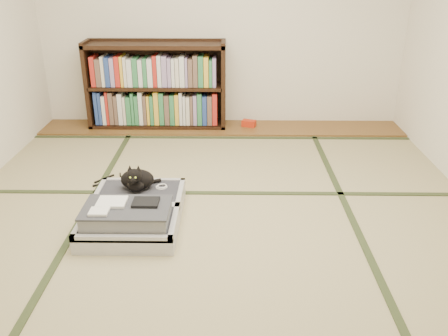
{
  "coord_description": "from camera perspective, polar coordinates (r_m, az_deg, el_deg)",
  "views": [
    {
      "loc": [
        0.1,
        -3.05,
        1.77
      ],
      "look_at": [
        0.05,
        0.35,
        0.25
      ],
      "focal_mm": 38.0,
      "sensor_mm": 36.0,
      "label": 1
    }
  ],
  "objects": [
    {
      "name": "tatami_borders",
      "position": [
        3.96,
        -0.69,
        -2.4
      ],
      "size": [
        4.0,
        4.5,
        0.01
      ],
      "color": "#2D381E",
      "rests_on": "ground"
    },
    {
      "name": "room_shell",
      "position": [
        3.07,
        -1.08,
        18.32
      ],
      "size": [
        4.5,
        4.5,
        4.5
      ],
      "color": "white",
      "rests_on": "ground"
    },
    {
      "name": "cat",
      "position": [
        3.67,
        -10.43,
        -1.38
      ],
      "size": [
        0.3,
        0.3,
        0.24
      ],
      "color": "black",
      "rests_on": "suitcase"
    },
    {
      "name": "floor",
      "position": [
        3.53,
        -0.9,
        -6.03
      ],
      "size": [
        4.5,
        4.5,
        0.0
      ],
      "primitive_type": "plane",
      "color": "tan",
      "rests_on": "ground"
    },
    {
      "name": "suitcase",
      "position": [
        3.47,
        -10.88,
        -5.32
      ],
      "size": [
        0.66,
        0.89,
        0.26
      ],
      "color": "silver",
      "rests_on": "floor"
    },
    {
      "name": "cable_coil",
      "position": [
        3.71,
        -7.51,
        -2.24
      ],
      "size": [
        0.09,
        0.09,
        0.02
      ],
      "color": "white",
      "rests_on": "suitcase"
    },
    {
      "name": "bookcase",
      "position": [
        5.35,
        -8.09,
        9.55
      ],
      "size": [
        1.52,
        0.35,
        0.97
      ],
      "color": "black",
      "rests_on": "wood_strip"
    },
    {
      "name": "red_item",
      "position": [
        5.37,
        3.0,
        5.39
      ],
      "size": [
        0.17,
        0.13,
        0.07
      ],
      "primitive_type": "cube",
      "rotation": [
        0.0,
        0.0,
        -0.32
      ],
      "color": "red",
      "rests_on": "wood_strip"
    },
    {
      "name": "wood_strip",
      "position": [
        5.35,
        -0.28,
        4.85
      ],
      "size": [
        4.0,
        0.5,
        0.02
      ],
      "primitive_type": "cube",
      "color": "brown",
      "rests_on": "ground"
    },
    {
      "name": "hanger",
      "position": [
        4.19,
        -12.68,
        -1.44
      ],
      "size": [
        0.41,
        0.27,
        0.01
      ],
      "color": "black",
      "rests_on": "floor"
    }
  ]
}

